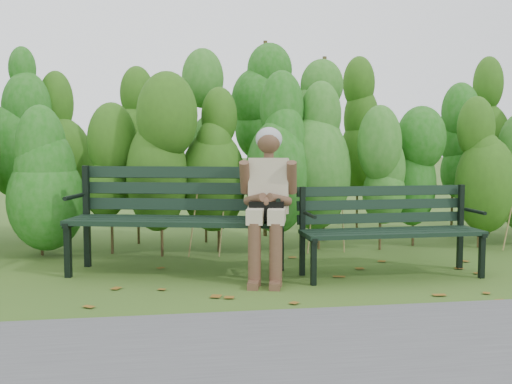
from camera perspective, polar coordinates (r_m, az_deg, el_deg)
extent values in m
plane|color=#35541C|center=(5.25, 0.60, -8.51)|extent=(80.00, 80.00, 0.00)
cube|color=#474749|center=(3.19, 7.42, -17.34)|extent=(60.00, 2.50, 0.01)
cylinder|color=#47381E|center=(6.52, -20.33, -2.62)|extent=(0.03, 0.03, 0.80)
ellipsoid|color=#186110|center=(6.47, -20.49, 3.01)|extent=(0.64, 0.64, 1.44)
cylinder|color=#47381E|center=(6.43, -14.97, -2.59)|extent=(0.03, 0.03, 0.80)
ellipsoid|color=#186110|center=(6.38, -15.09, 3.12)|extent=(0.64, 0.64, 1.44)
cylinder|color=#47381E|center=(6.39, -9.50, -2.53)|extent=(0.03, 0.03, 0.80)
ellipsoid|color=#186110|center=(6.34, -9.58, 3.21)|extent=(0.64, 0.64, 1.44)
cylinder|color=#47381E|center=(6.41, -4.02, -2.45)|extent=(0.03, 0.03, 0.80)
ellipsoid|color=#186110|center=(6.36, -4.05, 3.27)|extent=(0.64, 0.64, 1.44)
cylinder|color=#47381E|center=(6.49, 1.37, -2.36)|extent=(0.03, 0.03, 0.80)
ellipsoid|color=#186110|center=(6.44, 1.39, 3.30)|extent=(0.64, 0.64, 1.44)
cylinder|color=#47381E|center=(6.63, 6.59, -2.24)|extent=(0.03, 0.03, 0.80)
ellipsoid|color=#186110|center=(6.58, 6.64, 3.30)|extent=(0.64, 0.64, 1.44)
cylinder|color=#47381E|center=(6.81, 11.56, -2.11)|extent=(0.03, 0.03, 0.80)
ellipsoid|color=#186110|center=(6.77, 11.65, 3.28)|extent=(0.64, 0.64, 1.44)
cylinder|color=#47381E|center=(7.05, 16.22, -1.98)|extent=(0.03, 0.03, 0.80)
ellipsoid|color=#186110|center=(7.01, 16.35, 3.23)|extent=(0.64, 0.64, 1.44)
cylinder|color=#47381E|center=(7.33, 20.56, -1.84)|extent=(0.03, 0.03, 0.80)
ellipsoid|color=#186110|center=(7.29, 20.71, 3.17)|extent=(0.64, 0.64, 1.44)
cylinder|color=#47381E|center=(7.59, -22.91, -0.55)|extent=(0.04, 0.04, 1.10)
ellipsoid|color=#2D5816|center=(7.57, -23.13, 6.09)|extent=(0.70, 0.70, 1.98)
cylinder|color=#47381E|center=(7.45, -17.17, -0.49)|extent=(0.04, 0.04, 1.10)
ellipsoid|color=#2D5816|center=(7.42, -17.34, 6.29)|extent=(0.70, 0.70, 1.98)
cylinder|color=#47381E|center=(7.37, -11.26, -0.42)|extent=(0.04, 0.04, 1.10)
ellipsoid|color=#2D5816|center=(7.35, -11.37, 6.43)|extent=(0.70, 0.70, 1.98)
cylinder|color=#47381E|center=(7.38, -5.29, -0.34)|extent=(0.04, 0.04, 1.10)
ellipsoid|color=#2D5816|center=(7.36, -5.34, 6.50)|extent=(0.70, 0.70, 1.98)
cylinder|color=#47381E|center=(7.47, 0.60, -0.26)|extent=(0.04, 0.04, 1.10)
ellipsoid|color=#2D5816|center=(7.44, 0.61, 6.50)|extent=(0.70, 0.70, 1.98)
cylinder|color=#47381E|center=(7.63, 6.30, -0.18)|extent=(0.04, 0.04, 1.10)
ellipsoid|color=#2D5816|center=(7.61, 6.36, 6.44)|extent=(0.70, 0.70, 1.98)
cylinder|color=#47381E|center=(7.87, 11.70, -0.10)|extent=(0.04, 0.04, 1.10)
ellipsoid|color=#2D5816|center=(7.84, 11.81, 6.31)|extent=(0.70, 0.70, 1.98)
cylinder|color=#47381E|center=(8.17, 16.75, -0.03)|extent=(0.04, 0.04, 1.10)
ellipsoid|color=#2D5816|center=(8.15, 16.90, 6.15)|extent=(0.70, 0.70, 1.98)
cylinder|color=#47381E|center=(8.53, 21.41, 0.04)|extent=(0.04, 0.04, 1.10)
ellipsoid|color=#2D5816|center=(8.51, 21.59, 5.95)|extent=(0.70, 0.70, 1.98)
cube|color=brown|center=(4.71, -6.55, -10.04)|extent=(0.11, 0.10, 0.01)
cube|color=brown|center=(4.38, 8.11, -11.22)|extent=(0.09, 0.07, 0.01)
cube|color=brown|center=(5.73, 8.50, -7.39)|extent=(0.10, 0.11, 0.01)
cube|color=brown|center=(6.24, 10.24, -6.41)|extent=(0.11, 0.10, 0.01)
cube|color=brown|center=(4.89, 20.50, -9.78)|extent=(0.11, 0.10, 0.01)
cube|color=brown|center=(5.94, 9.57, -6.97)|extent=(0.11, 0.11, 0.01)
cube|color=brown|center=(5.46, -3.69, -7.97)|extent=(0.09, 0.11, 0.01)
cube|color=brown|center=(6.55, 18.46, -6.06)|extent=(0.10, 0.11, 0.01)
cube|color=brown|center=(6.95, 22.15, -5.54)|extent=(0.11, 0.11, 0.01)
cube|color=brown|center=(5.61, 22.95, -7.99)|extent=(0.08, 0.10, 0.01)
cube|color=brown|center=(6.39, 10.41, -6.15)|extent=(0.11, 0.10, 0.01)
cube|color=brown|center=(4.75, 9.62, -9.96)|extent=(0.09, 0.07, 0.01)
cube|color=brown|center=(6.36, 18.02, -6.36)|extent=(0.09, 0.11, 0.01)
cube|color=brown|center=(5.79, -17.20, -7.42)|extent=(0.11, 0.10, 0.01)
cube|color=brown|center=(5.23, -20.28, -8.81)|extent=(0.11, 0.10, 0.01)
cube|color=brown|center=(6.17, -2.58, -6.48)|extent=(0.09, 0.07, 0.01)
cube|color=brown|center=(4.08, -16.49, -12.57)|extent=(0.10, 0.11, 0.01)
cube|color=brown|center=(5.10, 15.99, -9.06)|extent=(0.10, 0.11, 0.01)
cube|color=brown|center=(6.15, 9.44, -6.57)|extent=(0.11, 0.11, 0.01)
cube|color=brown|center=(5.80, -3.87, -7.21)|extent=(0.11, 0.11, 0.01)
cube|color=black|center=(5.29, -8.06, -3.04)|extent=(1.93, 0.59, 0.04)
cube|color=black|center=(5.42, -7.73, -2.84)|extent=(1.93, 0.59, 0.04)
cube|color=black|center=(5.55, -7.42, -2.66)|extent=(1.93, 0.59, 0.04)
cube|color=black|center=(5.69, -7.12, -2.48)|extent=(1.93, 0.59, 0.04)
cube|color=black|center=(5.77, -6.92, -1.18)|extent=(1.92, 0.54, 0.12)
cube|color=black|center=(5.77, -6.90, 0.35)|extent=(1.92, 0.54, 0.12)
cube|color=black|center=(5.78, -6.88, 1.87)|extent=(1.92, 0.54, 0.12)
cube|color=black|center=(5.60, -17.49, -5.31)|extent=(0.07, 0.07, 0.49)
cube|color=black|center=(6.00, -15.82, -2.25)|extent=(0.07, 0.07, 0.98)
cube|color=black|center=(5.77, -16.71, -2.76)|extent=(0.19, 0.54, 0.04)
cylinder|color=black|center=(5.69, -16.97, -0.44)|extent=(0.14, 0.41, 0.04)
cube|color=black|center=(5.18, 2.14, -5.90)|extent=(0.07, 0.07, 0.49)
cube|color=black|center=(5.61, 2.40, -2.55)|extent=(0.07, 0.07, 0.98)
cube|color=black|center=(5.36, 2.27, -3.12)|extent=(0.19, 0.54, 0.04)
cylinder|color=black|center=(5.28, 2.25, -0.62)|extent=(0.14, 0.41, 0.04)
cube|color=black|center=(5.32, 13.54, -4.03)|extent=(1.61, 0.13, 0.04)
cube|color=black|center=(5.42, 13.07, -3.86)|extent=(1.61, 0.13, 0.04)
cube|color=black|center=(5.52, 12.61, -3.69)|extent=(1.61, 0.13, 0.04)
cube|color=black|center=(5.63, 12.17, -3.53)|extent=(1.61, 0.13, 0.04)
cube|color=black|center=(5.69, 11.88, -2.43)|extent=(1.61, 0.08, 0.09)
cube|color=black|center=(5.69, 11.85, -1.16)|extent=(1.61, 0.08, 0.09)
cube|color=black|center=(5.69, 11.82, 0.11)|extent=(1.61, 0.08, 0.09)
cube|color=black|center=(5.09, 5.51, -6.62)|extent=(0.05, 0.05, 0.40)
cube|color=black|center=(5.42, 4.44, -3.75)|extent=(0.05, 0.05, 0.81)
cube|color=black|center=(5.23, 5.00, -4.27)|extent=(0.05, 0.45, 0.04)
cylinder|color=black|center=(5.16, 5.14, -2.18)|extent=(0.04, 0.34, 0.03)
cube|color=black|center=(5.69, 20.71, -5.70)|extent=(0.05, 0.05, 0.40)
cube|color=black|center=(5.99, 18.89, -3.18)|extent=(0.05, 0.05, 0.81)
cube|color=black|center=(5.82, 19.87, -3.62)|extent=(0.05, 0.45, 0.04)
cylinder|color=black|center=(5.75, 20.14, -1.74)|extent=(0.04, 0.34, 0.03)
cube|color=#B1A88B|center=(5.16, 0.03, -2.19)|extent=(0.24, 0.44, 0.13)
cube|color=#B1A88B|center=(5.14, 2.01, -2.21)|extent=(0.24, 0.44, 0.13)
cylinder|color=brown|center=(5.04, -0.15, -5.98)|extent=(0.13, 0.13, 0.53)
cylinder|color=brown|center=(5.02, 1.90, -6.01)|extent=(0.13, 0.13, 0.53)
cube|color=brown|center=(5.01, -0.23, -8.80)|extent=(0.14, 0.21, 0.06)
cube|color=brown|center=(5.00, 1.83, -8.84)|extent=(0.14, 0.21, 0.06)
cube|color=#B1A88B|center=(5.39, 1.23, 0.56)|extent=(0.41, 0.33, 0.52)
cylinder|color=brown|center=(5.36, 1.22, 3.40)|extent=(0.09, 0.09, 0.10)
sphere|color=brown|center=(5.35, 1.21, 4.78)|extent=(0.21, 0.21, 0.21)
ellipsoid|color=gray|center=(5.37, 1.23, 5.05)|extent=(0.24, 0.23, 0.22)
cylinder|color=brown|center=(5.33, -1.07, 1.42)|extent=(0.14, 0.22, 0.31)
cylinder|color=brown|center=(5.30, 3.42, 1.39)|extent=(0.14, 0.22, 0.31)
cylinder|color=brown|center=(5.20, -0.08, -0.70)|extent=(0.18, 0.28, 0.13)
cylinder|color=brown|center=(5.19, 2.22, -0.72)|extent=(0.26, 0.23, 0.13)
sphere|color=brown|center=(5.14, 1.02, -0.99)|extent=(0.11, 0.11, 0.11)
cube|color=black|center=(5.15, 1.03, -1.75)|extent=(0.32, 0.19, 0.16)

